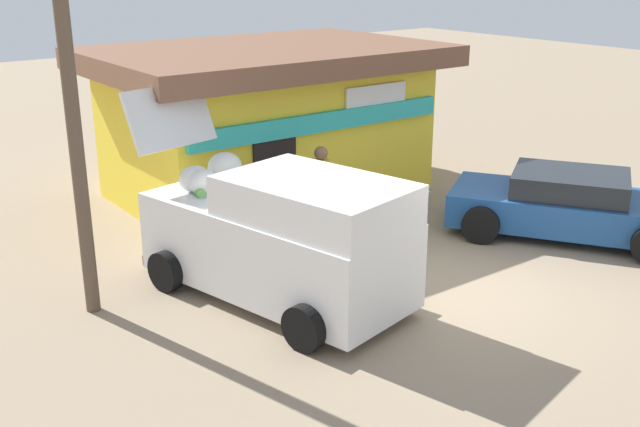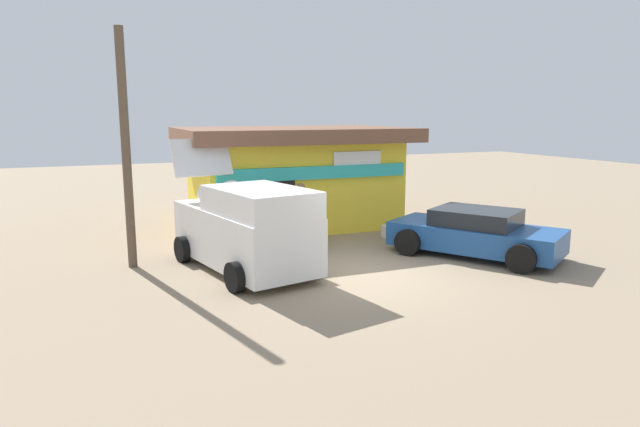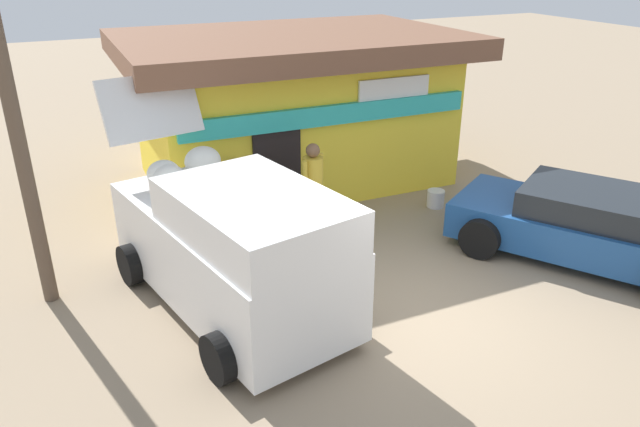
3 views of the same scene
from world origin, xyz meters
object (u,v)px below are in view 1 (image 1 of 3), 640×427
paint_bucket (422,199)px  vendor_standing (321,187)px  unloaded_banana_pile (165,244)px  storefront_bar (267,118)px  parked_sedan (568,205)px  customer_bending (248,203)px  delivery_van (280,236)px

paint_bucket → vendor_standing: bearing=-175.0°
vendor_standing → paint_bucket: bearing=5.0°
unloaded_banana_pile → paint_bucket: 5.28m
storefront_bar → vendor_standing: bearing=-106.6°
vendor_standing → unloaded_banana_pile: size_ratio=2.40×
parked_sedan → customer_bending: 5.72m
parked_sedan → customer_bending: size_ratio=3.33×
storefront_bar → delivery_van: (-2.79, -4.48, -0.63)m
storefront_bar → unloaded_banana_pile: storefront_bar is taller
parked_sedan → paint_bucket: 2.90m
delivery_van → parked_sedan: bearing=-9.9°
paint_bucket → delivery_van: bearing=-159.4°
unloaded_banana_pile → parked_sedan: bearing=-30.4°
vendor_standing → customer_bending: size_ratio=1.31×
storefront_bar → vendor_standing: (-0.89, -2.98, -0.60)m
customer_bending → paint_bucket: (3.93, -0.25, -0.66)m
storefront_bar → customer_bending: 3.33m
customer_bending → unloaded_banana_pile: bearing=153.0°
unloaded_banana_pile → paint_bucket: unloaded_banana_pile is taller
parked_sedan → unloaded_banana_pile: 7.14m
unloaded_banana_pile → paint_bucket: size_ratio=2.13×
parked_sedan → delivery_van: bearing=170.1°
storefront_bar → paint_bucket: size_ratio=20.60×
customer_bending → paint_bucket: customer_bending is taller
vendor_standing → unloaded_banana_pile: (-2.46, 1.14, -0.84)m
delivery_van → vendor_standing: 2.42m
unloaded_banana_pile → paint_bucket: (5.20, -0.90, 0.00)m
storefront_bar → paint_bucket: (1.85, -2.74, -1.44)m
storefront_bar → vendor_standing: size_ratio=4.03×
paint_bucket → storefront_bar: bearing=124.1°
customer_bending → vendor_standing: bearing=-22.5°
vendor_standing → paint_bucket: vendor_standing is taller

